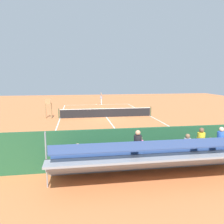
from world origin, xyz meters
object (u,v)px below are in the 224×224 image
tennis_player (101,98)px  tennis_ball_far (103,107)px  bleacher_stand (155,158)px  tennis_racket (97,104)px  equipment_bag (163,157)px  courtside_bench (195,148)px  tennis_ball_near (115,106)px  umpire_chair (48,106)px  tennis_net (106,113)px

tennis_player → tennis_ball_far: (0.16, 3.58, -0.98)m
bleacher_stand → tennis_ball_far: 23.04m
tennis_racket → equipment_bag: bearing=93.2°
bleacher_stand → tennis_racket: (0.17, -26.60, -0.95)m
courtside_bench → tennis_ball_near: bearing=-88.1°
courtside_bench → tennis_racket: bearing=-82.4°
courtside_bench → tennis_ball_near: courtside_bench is taller
umpire_chair → equipment_bag: bearing=118.9°
tennis_ball_near → tennis_ball_far: 2.19m
tennis_racket → tennis_ball_near: (-2.51, 2.51, 0.02)m
umpire_chair → courtside_bench: 16.42m
tennis_net → tennis_ball_near: 9.06m
tennis_player → tennis_net: bearing=86.4°
umpire_chair → tennis_racket: size_ratio=3.73×
tennis_racket → umpire_chair: bearing=61.0°
tennis_player → tennis_racket: bearing=-0.8°
courtside_bench → tennis_ball_far: bearing=-82.8°
bleacher_stand → umpire_chair: bleacher_stand is taller
tennis_player → tennis_ball_near: bearing=124.9°
umpire_chair → tennis_racket: (-6.13, -11.05, -1.30)m
courtside_bench → tennis_ball_near: size_ratio=27.27×
equipment_bag → tennis_ball_near: equipment_bag is taller
courtside_bench → tennis_player: tennis_player is taller
tennis_ball_near → tennis_ball_far: same height
tennis_net → tennis_player: tennis_player is taller
tennis_ball_near → tennis_ball_far: (1.90, 1.08, 0.00)m
courtside_bench → tennis_racket: 24.72m
tennis_net → tennis_ball_far: bearing=-94.1°
courtside_bench → equipment_bag: size_ratio=2.00×
umpire_chair → tennis_ball_far: size_ratio=32.42×
tennis_ball_near → tennis_ball_far: size_ratio=1.00×
tennis_net → umpire_chair: umpire_chair is taller
courtside_bench → tennis_ball_far: courtside_bench is taller
tennis_net → equipment_bag: (-1.31, 13.40, -0.32)m
bleacher_stand → equipment_bag: bleacher_stand is taller
tennis_player → tennis_ball_near: (-1.75, 2.50, -0.98)m
tennis_ball_near → tennis_net: bearing=74.3°
bleacher_stand → tennis_ball_near: bleacher_stand is taller
tennis_racket → tennis_net: bearing=90.3°
courtside_bench → tennis_player: size_ratio=0.93×
tennis_net → tennis_ball_far: (-0.54, -7.64, -0.47)m
courtside_bench → equipment_bag: 1.92m
bleacher_stand → tennis_player: size_ratio=4.70×
umpire_chair → courtside_bench: umpire_chair is taller
tennis_ball_far → bleacher_stand: bearing=88.9°
tennis_net → tennis_player: 11.25m
tennis_net → bleacher_stand: bleacher_stand is taller
bleacher_stand → umpire_chair: size_ratio=4.23×
tennis_net → tennis_racket: tennis_net is taller
tennis_ball_far → courtside_bench: bearing=97.2°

